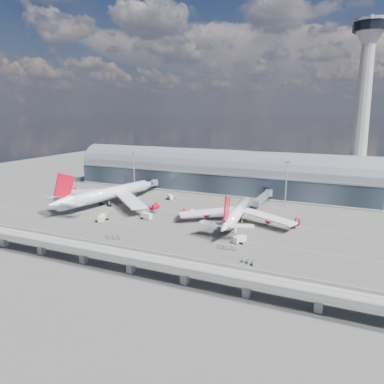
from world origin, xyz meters
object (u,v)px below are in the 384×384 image
at_px(cargo_train_0, 115,237).
at_px(cargo_train_1, 250,262).
at_px(control_tower, 362,113).
at_px(service_truck_0, 102,218).
at_px(service_truck_4, 192,213).
at_px(airliner_right, 237,214).
at_px(cargo_train_2, 228,247).
at_px(floodlight_mast_right, 286,183).
at_px(floodlight_mast_left, 134,171).
at_px(airliner_left, 107,194).
at_px(service_truck_2, 228,229).
at_px(service_truck_1, 147,216).
at_px(service_truck_3, 240,239).
at_px(service_truck_5, 170,197).

height_order(cargo_train_0, cargo_train_1, cargo_train_0).
xyz_separation_m(control_tower, cargo_train_1, (-30.56, -114.65, -50.86)).
distance_m(service_truck_0, cargo_train_0, 28.57).
bearing_deg(service_truck_4, airliner_right, -24.23).
bearing_deg(cargo_train_2, floodlight_mast_right, -4.79).
height_order(floodlight_mast_right, airliner_right, floodlight_mast_right).
bearing_deg(floodlight_mast_left, cargo_train_1, -39.68).
distance_m(floodlight_mast_right, service_truck_4, 56.52).
distance_m(control_tower, airliner_right, 98.07).
relative_size(airliner_left, service_truck_2, 10.16).
distance_m(floodlight_mast_left, service_truck_1, 69.36).
height_order(airliner_left, service_truck_3, airliner_left).
relative_size(control_tower, cargo_train_1, 15.42).
bearing_deg(service_truck_3, service_truck_1, -170.82).
distance_m(airliner_left, service_truck_2, 80.73).
bearing_deg(floodlight_mast_left, service_truck_1, -52.01).
height_order(floodlight_mast_right, service_truck_3, floodlight_mast_right).
relative_size(control_tower, service_truck_2, 14.00).
relative_size(floodlight_mast_right, service_truck_5, 4.58).
xyz_separation_m(floodlight_mast_right, airliner_left, (-93.22, -38.66, -7.09)).
relative_size(airliner_left, service_truck_5, 13.32).
height_order(control_tower, airliner_right, control_tower).
bearing_deg(service_truck_0, airliner_right, -1.87).
height_order(floodlight_mast_left, airliner_right, floodlight_mast_left).
relative_size(airliner_right, service_truck_3, 9.56).
distance_m(floodlight_mast_left, service_truck_3, 116.39).
bearing_deg(cargo_train_1, cargo_train_2, 25.67).
bearing_deg(service_truck_1, control_tower, -37.34).
bearing_deg(service_truck_4, floodlight_mast_right, 29.60).
bearing_deg(service_truck_2, floodlight_mast_left, 58.79).
relative_size(airliner_right, cargo_train_2, 7.85).
bearing_deg(service_truck_4, service_truck_2, -48.36).
xyz_separation_m(control_tower, cargo_train_2, (-42.54, -104.28, -50.73)).
distance_m(floodlight_mast_right, service_truck_3, 68.27).
distance_m(airliner_right, service_truck_3, 26.33).
height_order(control_tower, service_truck_3, control_tower).
bearing_deg(service_truck_2, cargo_train_0, 127.67).
distance_m(airliner_right, service_truck_5, 60.82).
height_order(airliner_left, service_truck_1, airliner_left).
bearing_deg(cargo_train_2, floodlight_mast_left, 51.33).
bearing_deg(airliner_left, service_truck_2, -0.52).
distance_m(service_truck_0, service_truck_1, 21.74).
distance_m(service_truck_4, service_truck_5, 37.34).
xyz_separation_m(airliner_left, service_truck_1, (35.26, -15.18, -4.92)).
bearing_deg(cargo_train_2, service_truck_3, -11.05).
relative_size(service_truck_4, cargo_train_1, 0.70).
xyz_separation_m(service_truck_1, service_truck_4, (17.67, 16.17, -0.36)).
height_order(airliner_left, airliner_right, airliner_left).
bearing_deg(service_truck_5, floodlight_mast_left, 111.40).
bearing_deg(cargo_train_2, service_truck_4, 41.15).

